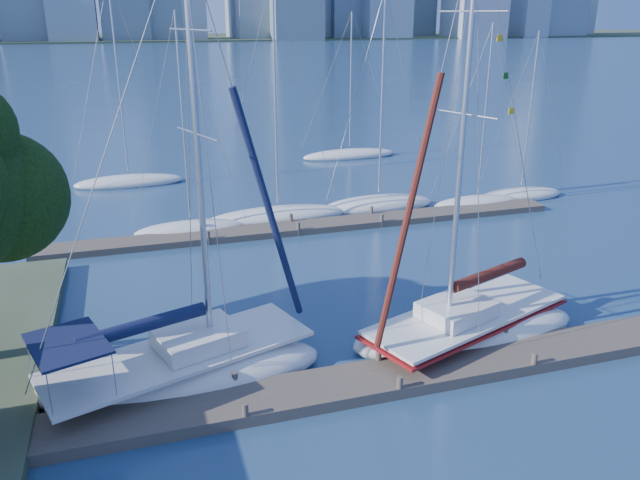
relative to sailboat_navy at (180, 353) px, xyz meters
name	(u,v)px	position (x,y,z in m)	size (l,w,h in m)	color
ground	(388,383)	(6.59, -2.16, -1.07)	(700.00, 700.00, 0.00)	navy
near_dock	(388,378)	(6.59, -2.16, -0.87)	(26.00, 2.00, 0.40)	#4E4339
far_dock	(312,226)	(8.59, 13.84, -0.89)	(30.00, 1.80, 0.36)	#4E4339
far_shore	(136,39)	(6.59, 317.84, -1.07)	(800.00, 100.00, 1.50)	#38472D
sailboat_navy	(180,353)	(0.00, 0.00, 0.00)	(10.03, 5.99, 14.77)	silver
sailboat_maroon	(467,311)	(10.62, -0.13, 0.09)	(9.63, 5.94, 15.40)	silver
bg_boat_1	(191,229)	(1.89, 15.28, -0.83)	(6.58, 3.84, 12.19)	silver
bg_boat_2	(278,216)	(7.15, 16.09, -0.80)	(8.94, 5.36, 14.00)	silver
bg_boat_3	(378,204)	(13.81, 16.53, -0.78)	(7.61, 3.43, 13.54)	silver
bg_boat_4	(477,202)	(20.15, 15.26, -0.84)	(6.34, 3.37, 11.49)	silver
bg_boat_5	(521,195)	(23.83, 15.92, -0.84)	(6.41, 3.05, 11.02)	silver
bg_boat_6	(129,181)	(-1.25, 27.20, -0.80)	(7.98, 4.34, 14.30)	silver
bg_boat_7	(350,155)	(17.07, 31.18, -0.83)	(8.54, 3.34, 12.18)	silver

